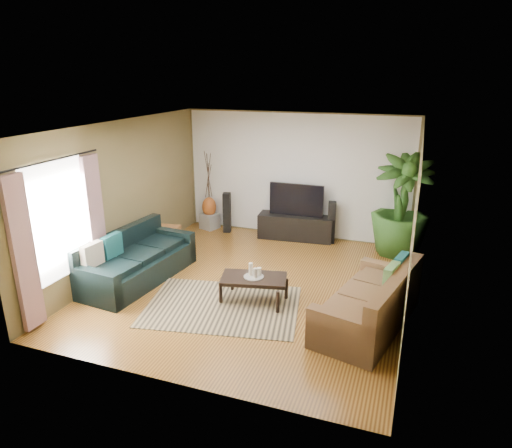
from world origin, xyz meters
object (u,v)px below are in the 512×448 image
at_px(speaker_right, 331,223).
at_px(tv_stand, 296,227).
at_px(coffee_table, 254,289).
at_px(television, 296,200).
at_px(pedestal, 210,221).
at_px(potted_plant, 401,205).
at_px(sofa_right, 368,298).
at_px(sofa_left, 137,257).
at_px(speaker_left, 227,213).
at_px(vase, 209,207).
at_px(side_table, 167,239).

bearing_deg(speaker_right, tv_stand, 169.49).
xyz_separation_m(coffee_table, speaker_right, (0.66, 3.02, 0.25)).
relative_size(television, pedestal, 3.30).
xyz_separation_m(television, potted_plant, (2.15, -0.14, 0.12)).
distance_m(sofa_right, speaker_right, 3.33).
bearing_deg(sofa_right, television, -134.79).
relative_size(sofa_left, tv_stand, 1.40).
height_order(sofa_right, potted_plant, potted_plant).
relative_size(coffee_table, tv_stand, 0.64).
bearing_deg(potted_plant, tv_stand, 176.26).
distance_m(potted_plant, pedestal, 4.31).
relative_size(sofa_left, potted_plant, 1.11).
xyz_separation_m(sofa_right, coffee_table, (-1.79, 0.12, -0.22)).
xyz_separation_m(coffee_table, tv_stand, (-0.12, 3.02, 0.06)).
distance_m(television, speaker_left, 1.65).
xyz_separation_m(coffee_table, speaker_left, (-1.71, 2.93, 0.25)).
height_order(sofa_left, speaker_right, speaker_right).
bearing_deg(tv_stand, sofa_left, -130.34).
relative_size(tv_stand, potted_plant, 0.80).
bearing_deg(speaker_left, coffee_table, -73.58).
bearing_deg(pedestal, vase, 0.00).
distance_m(coffee_table, speaker_left, 3.40).
relative_size(potted_plant, pedestal, 5.64).
xyz_separation_m(speaker_right, vase, (-2.85, 0.00, 0.06)).
distance_m(sofa_right, coffee_table, 1.80).
height_order(potted_plant, vase, potted_plant).
bearing_deg(potted_plant, coffee_table, -125.25).
height_order(television, speaker_left, television).
xyz_separation_m(pedestal, vase, (0.00, 0.00, 0.34)).
bearing_deg(tv_stand, vase, 174.76).
xyz_separation_m(television, speaker_left, (-1.59, -0.09, -0.43)).
relative_size(tv_stand, television, 1.36).
xyz_separation_m(sofa_right, side_table, (-4.20, 1.59, -0.18)).
relative_size(tv_stand, pedestal, 4.50).
bearing_deg(television, speaker_right, 0.00).
xyz_separation_m(television, vase, (-2.07, 0.00, -0.36)).
distance_m(coffee_table, potted_plant, 3.61).
xyz_separation_m(tv_stand, side_table, (-2.30, -1.55, -0.02)).
relative_size(coffee_table, side_table, 2.09).
bearing_deg(speaker_right, pedestal, 169.49).
height_order(television, potted_plant, potted_plant).
relative_size(speaker_left, vase, 2.00).
bearing_deg(speaker_left, potted_plant, -14.65).
xyz_separation_m(tv_stand, potted_plant, (2.15, -0.14, 0.74)).
bearing_deg(pedestal, side_table, -98.24).
bearing_deg(coffee_table, speaker_right, 64.92).
bearing_deg(sofa_right, tv_stand, -134.79).
relative_size(sofa_right, pedestal, 5.79).
xyz_separation_m(sofa_right, speaker_left, (-3.50, 3.05, 0.03)).
relative_size(speaker_left, speaker_right, 1.00).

